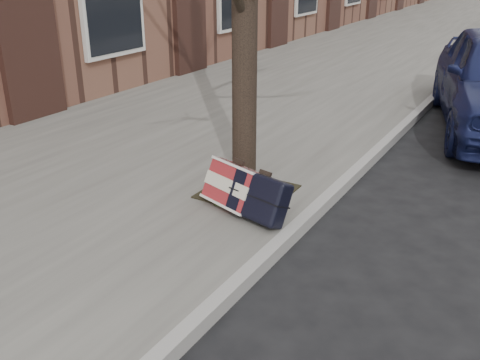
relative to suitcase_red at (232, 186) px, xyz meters
The scene contains 5 objects.
ground 2.14m from the suitcase_red, 22.40° to the right, with size 120.00×120.00×0.00m, color black.
near_sidewalk 14.31m from the suitcase_red, 97.04° to the left, with size 5.00×70.00×0.12m, color slate.
dirt_patch 0.46m from the suitcase_red, 97.50° to the left, with size 0.85×0.85×0.01m, color black.
suitcase_red is the anchor object (origin of this frame).
suitcase_navy 0.36m from the suitcase_red, 14.31° to the right, with size 0.60×0.19×0.43m, color black.
Camera 1 is at (0.55, -3.23, 2.42)m, focal length 40.00 mm.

